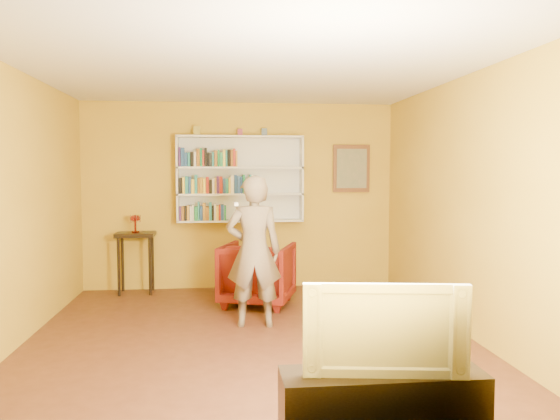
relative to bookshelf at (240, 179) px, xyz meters
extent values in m
cube|color=#472517|center=(0.00, -2.41, -1.65)|extent=(5.30, 5.80, 0.12)
cube|color=#B38E21|center=(0.00, 0.11, -0.24)|extent=(5.30, 0.04, 2.70)
cube|color=#B38E21|center=(0.00, -4.93, -0.24)|extent=(5.30, 0.04, 2.70)
cube|color=#B38E21|center=(-2.27, -2.41, -0.24)|extent=(0.04, 5.80, 2.70)
cube|color=#B38E21|center=(2.27, -2.41, -0.24)|extent=(0.04, 5.80, 2.70)
cube|color=silver|center=(0.00, -2.41, 1.14)|extent=(5.30, 5.80, 0.06)
cube|color=silver|center=(0.00, 0.07, 0.01)|extent=(1.80, 0.03, 1.20)
cube|color=silver|center=(-0.89, -0.06, 0.01)|extent=(0.03, 0.28, 1.20)
cube|color=silver|center=(0.89, -0.06, 0.01)|extent=(0.03, 0.28, 1.20)
cube|color=silver|center=(0.00, -0.06, -0.59)|extent=(1.80, 0.28, 0.03)
cube|color=silver|center=(0.00, -0.06, -0.21)|extent=(1.80, 0.28, 0.03)
cube|color=silver|center=(0.00, -0.06, 0.17)|extent=(1.80, 0.28, 0.03)
cube|color=silver|center=(0.00, -0.06, 0.61)|extent=(1.80, 0.28, 0.03)
cube|color=#46236A|center=(-0.85, -0.12, -0.48)|extent=(0.03, 0.14, 0.20)
cube|color=brown|center=(-0.81, -0.10, -0.48)|extent=(0.04, 0.17, 0.20)
cube|color=black|center=(-0.77, -0.10, -0.48)|extent=(0.03, 0.19, 0.20)
cube|color=#AF7E23|center=(-0.74, -0.10, -0.47)|extent=(0.03, 0.18, 0.21)
cube|color=silver|center=(-0.70, -0.11, -0.48)|extent=(0.03, 0.15, 0.20)
cube|color=silver|center=(-0.67, -0.11, -0.47)|extent=(0.02, 0.16, 0.23)
cube|color=#1A7943|center=(-0.63, -0.11, -0.48)|extent=(0.04, 0.16, 0.19)
cube|color=teal|center=(-0.59, -0.10, -0.45)|extent=(0.02, 0.17, 0.26)
cube|color=navy|center=(-0.56, -0.10, -0.48)|extent=(0.04, 0.19, 0.20)
cube|color=#AF7E23|center=(-0.51, -0.12, -0.46)|extent=(0.04, 0.14, 0.25)
cube|color=brown|center=(-0.47, -0.11, -0.48)|extent=(0.04, 0.15, 0.19)
cube|color=teal|center=(-0.43, -0.11, -0.45)|extent=(0.03, 0.15, 0.25)
cube|color=black|center=(-0.39, -0.12, -0.48)|extent=(0.03, 0.14, 0.20)
cube|color=silver|center=(-0.36, -0.11, -0.46)|extent=(0.02, 0.17, 0.24)
cube|color=yellow|center=(-0.33, -0.11, -0.48)|extent=(0.03, 0.16, 0.21)
cube|color=maroon|center=(-0.30, -0.10, -0.47)|extent=(0.03, 0.18, 0.22)
cube|color=navy|center=(-0.26, -0.09, -0.47)|extent=(0.04, 0.19, 0.22)
cube|color=#1A7943|center=(-0.22, -0.11, -0.48)|extent=(0.03, 0.17, 0.21)
cube|color=black|center=(-0.84, -0.10, -0.09)|extent=(0.04, 0.18, 0.22)
cube|color=yellow|center=(-0.80, -0.12, -0.09)|extent=(0.03, 0.14, 0.23)
cube|color=teal|center=(-0.75, -0.10, -0.08)|extent=(0.04, 0.18, 0.24)
cube|color=navy|center=(-0.71, -0.11, -0.08)|extent=(0.03, 0.15, 0.24)
cube|color=yellow|center=(-0.67, -0.10, -0.10)|extent=(0.04, 0.18, 0.20)
cube|color=teal|center=(-0.63, -0.10, -0.07)|extent=(0.04, 0.18, 0.26)
cube|color=brown|center=(-0.59, -0.11, -0.09)|extent=(0.03, 0.17, 0.22)
cube|color=#AF7E23|center=(-0.55, -0.10, -0.09)|extent=(0.04, 0.19, 0.23)
cube|color=yellow|center=(-0.51, -0.10, -0.09)|extent=(0.03, 0.17, 0.21)
cube|color=maroon|center=(-0.47, -0.10, -0.08)|extent=(0.04, 0.18, 0.24)
cube|color=black|center=(-0.42, -0.10, -0.10)|extent=(0.04, 0.18, 0.19)
cube|color=silver|center=(-0.38, -0.10, -0.09)|extent=(0.03, 0.18, 0.21)
cube|color=#AF7E23|center=(-0.35, -0.11, -0.09)|extent=(0.03, 0.15, 0.22)
cube|color=#46236A|center=(-0.32, -0.11, -0.08)|extent=(0.03, 0.16, 0.25)
cube|color=maroon|center=(-0.28, -0.10, -0.08)|extent=(0.04, 0.17, 0.24)
cube|color=navy|center=(-0.23, -0.10, -0.09)|extent=(0.04, 0.18, 0.21)
cube|color=teal|center=(-0.19, -0.12, -0.09)|extent=(0.04, 0.14, 0.21)
cube|color=yellow|center=(-0.15, -0.12, -0.09)|extent=(0.02, 0.15, 0.22)
cube|color=silver|center=(-0.12, -0.12, -0.07)|extent=(0.04, 0.14, 0.26)
cube|color=navy|center=(-0.07, -0.11, -0.07)|extent=(0.04, 0.17, 0.26)
cube|color=navy|center=(-0.03, -0.11, -0.07)|extent=(0.04, 0.16, 0.25)
cube|color=navy|center=(0.01, -0.12, -0.08)|extent=(0.02, 0.14, 0.24)
cube|color=#1A7943|center=(0.05, -0.10, -0.07)|extent=(0.03, 0.17, 0.27)
cube|color=black|center=(0.08, -0.11, -0.10)|extent=(0.03, 0.16, 0.20)
cube|color=yellow|center=(0.11, -0.12, -0.09)|extent=(0.02, 0.14, 0.22)
cube|color=teal|center=(0.14, -0.10, -0.07)|extent=(0.03, 0.19, 0.27)
cube|color=#46236A|center=(-0.85, -0.10, 0.31)|extent=(0.03, 0.17, 0.27)
cube|color=navy|center=(-0.81, -0.11, 0.31)|extent=(0.04, 0.16, 0.26)
cube|color=navy|center=(-0.76, -0.10, 0.28)|extent=(0.04, 0.17, 0.20)
cube|color=teal|center=(-0.72, -0.10, 0.28)|extent=(0.03, 0.18, 0.20)
cube|color=black|center=(-0.68, -0.11, 0.28)|extent=(0.04, 0.16, 0.20)
cube|color=silver|center=(-0.63, -0.09, 0.28)|extent=(0.03, 0.19, 0.20)
cube|color=brown|center=(-0.59, -0.11, 0.30)|extent=(0.04, 0.15, 0.25)
cube|color=#1A7943|center=(-0.55, -0.11, 0.31)|extent=(0.03, 0.15, 0.26)
cube|color=maroon|center=(-0.52, -0.10, 0.29)|extent=(0.02, 0.18, 0.23)
cube|color=black|center=(-0.49, -0.12, 0.31)|extent=(0.03, 0.14, 0.26)
cube|color=black|center=(-0.45, -0.11, 0.28)|extent=(0.02, 0.15, 0.20)
cube|color=black|center=(-0.42, -0.11, 0.28)|extent=(0.04, 0.16, 0.19)
cube|color=teal|center=(-0.38, -0.12, 0.28)|extent=(0.03, 0.14, 0.20)
cube|color=brown|center=(-0.34, -0.12, 0.29)|extent=(0.04, 0.14, 0.22)
cube|color=#1A7943|center=(-0.31, -0.11, 0.30)|extent=(0.02, 0.15, 0.23)
cube|color=#1A7943|center=(-0.27, -0.11, 0.28)|extent=(0.04, 0.15, 0.20)
cube|color=yellow|center=(-0.23, -0.12, 0.30)|extent=(0.03, 0.15, 0.24)
cube|color=teal|center=(-0.20, -0.11, 0.29)|extent=(0.02, 0.15, 0.23)
cube|color=black|center=(-0.16, -0.11, 0.30)|extent=(0.04, 0.15, 0.24)
cube|color=brown|center=(-0.12, -0.11, 0.30)|extent=(0.03, 0.15, 0.23)
cube|color=maroon|center=(-0.09, -0.09, 0.31)|extent=(0.03, 0.19, 0.25)
cube|color=#AF7E23|center=(-0.05, -0.11, 0.29)|extent=(0.02, 0.15, 0.22)
cube|color=olive|center=(-0.61, -0.06, 0.68)|extent=(0.09, 0.09, 0.13)
cube|color=#862C44|center=(0.00, -0.06, 0.67)|extent=(0.07, 0.07, 0.10)
cube|color=#435670|center=(0.35, -0.06, 0.67)|extent=(0.08, 0.08, 0.11)
cube|color=#553018|center=(1.65, 0.06, 0.16)|extent=(0.55, 0.04, 0.70)
cube|color=gray|center=(1.65, 0.03, 0.16)|extent=(0.45, 0.02, 0.58)
cylinder|color=black|center=(-1.68, -0.31, -1.19)|extent=(0.04, 0.04, 0.80)
cylinder|color=black|center=(-1.26, -0.31, -1.19)|extent=(0.04, 0.04, 0.80)
cylinder|color=black|center=(-1.68, -0.01, -1.19)|extent=(0.04, 0.04, 0.80)
cylinder|color=black|center=(-1.26, -0.01, -1.19)|extent=(0.04, 0.04, 0.80)
cube|color=black|center=(-1.47, -0.16, -0.76)|extent=(0.52, 0.40, 0.06)
cylinder|color=maroon|center=(-1.47, -0.16, -0.73)|extent=(0.10, 0.10, 0.02)
cylinder|color=maroon|center=(-1.47, -0.16, -0.65)|extent=(0.03, 0.03, 0.13)
ellipsoid|color=maroon|center=(-1.47, -0.16, -0.54)|extent=(0.14, 0.14, 0.09)
cylinder|color=#FFDEAE|center=(-1.40, -0.16, -0.54)|extent=(0.01, 0.01, 0.10)
cylinder|color=#FFDEAE|center=(-1.41, -0.12, -0.54)|extent=(0.01, 0.01, 0.10)
cylinder|color=#FFDEAE|center=(-1.44, -0.09, -0.54)|extent=(0.01, 0.01, 0.10)
cylinder|color=#FFDEAE|center=(-1.48, -0.09, -0.54)|extent=(0.01, 0.01, 0.10)
cylinder|color=#FFDEAE|center=(-1.51, -0.11, -0.54)|extent=(0.01, 0.01, 0.10)
cylinder|color=#FFDEAE|center=(-1.54, -0.14, -0.54)|extent=(0.01, 0.01, 0.10)
cylinder|color=#FFDEAE|center=(-1.54, -0.18, -0.54)|extent=(0.01, 0.01, 0.10)
cylinder|color=#FFDEAE|center=(-1.51, -0.21, -0.54)|extent=(0.01, 0.01, 0.10)
cylinder|color=#FFDEAE|center=(-1.48, -0.23, -0.54)|extent=(0.01, 0.01, 0.10)
cylinder|color=#FFDEAE|center=(-1.44, -0.22, -0.54)|extent=(0.01, 0.01, 0.10)
cylinder|color=#FFDEAE|center=(-1.41, -0.20, -0.54)|extent=(0.01, 0.01, 0.10)
imported|color=#4A0605|center=(0.18, -1.01, -1.19)|extent=(1.09, 1.10, 0.80)
imported|color=#6A5B4E|center=(0.07, -1.96, -0.76)|extent=(0.63, 0.43, 1.66)
cube|color=white|center=(-0.13, -2.31, -0.22)|extent=(0.04, 0.15, 0.04)
cube|color=black|center=(0.71, -4.66, -1.37)|extent=(1.28, 0.38, 0.46)
imported|color=black|center=(0.71, -4.66, -0.85)|extent=(1.01, 0.28, 0.58)
camera|label=1|loc=(-0.29, -7.89, 0.11)|focal=35.00mm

